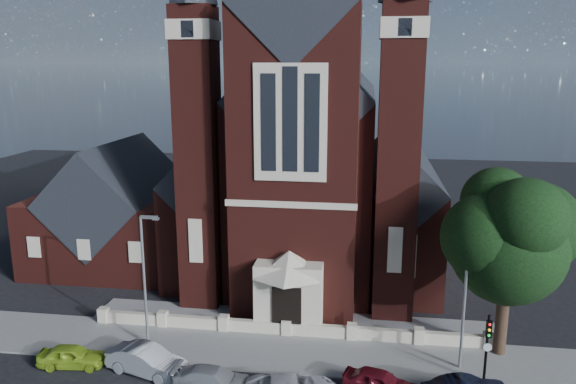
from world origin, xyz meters
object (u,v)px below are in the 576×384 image
Objects in this scene: street_lamp_left at (145,274)px; parish_hall at (119,215)px; car_silver_a at (147,361)px; car_lime_van at (72,356)px; church at (314,161)px; traffic_signal at (487,341)px; street_lamp_right at (467,291)px; car_dark_red at (380,383)px; street_tree at (512,241)px; car_silver_b at (214,380)px.

parish_hall is at bearing 120.02° from street_lamp_left.
car_lime_van is at bearing 105.41° from car_silver_a.
street_lamp_left is 1.76× the size of car_silver_a.
church is 8.72× the size of traffic_signal.
car_lime_van is (-21.38, -2.79, -3.98)m from street_lamp_right.
parish_hall reaches higher than street_lamp_right.
car_dark_red is (5.60, -22.01, -7.54)m from church.
street_lamp_left is at bearing -59.98° from parish_hall.
traffic_signal is 5.93m from car_dark_red.
car_silver_a is (4.41, -0.09, 0.13)m from car_lime_van.
car_dark_red is (16.88, -0.28, 0.03)m from car_lime_van.
street_lamp_right is 2.12× the size of car_dark_red.
street_lamp_left is 18.00m from street_lamp_right.
parish_hall reaches higher than car_silver_a.
street_tree is (28.60, -12.29, 2.95)m from parish_hall.
car_silver_b reaches higher than car_lime_van.
car_silver_b is (-12.89, -4.05, -3.96)m from street_lamp_right.
church is 4.31× the size of street_lamp_right.
parish_hall is 3.20× the size of car_dark_red.
street_tree is at bearing -86.29° from car_lime_van.
street_lamp_left is 7.63m from car_silver_b.
car_silver_b is at bearing -162.56° from street_lamp_right.
traffic_signal is at bearing -115.95° from street_tree.
street_tree reaches higher than traffic_signal.
street_tree is 2.45× the size of car_silver_b.
car_silver_a is at bearing -175.83° from traffic_signal.
car_silver_b is at bearing -159.50° from street_tree.
street_tree reaches higher than car_silver_a.
traffic_signal is 1.05× the size of car_dark_red.
church reaches higher than car_silver_b.
parish_hall is at bearing 150.02° from traffic_signal.
church is 25.63m from car_lime_van.
street_lamp_right is at bearing -63.81° from car_silver_a.
car_silver_a is at bearing -70.33° from street_lamp_left.
street_lamp_right is 17.64m from car_silver_a.
car_silver_b is at bearing -38.38° from street_lamp_left.
street_lamp_right is at bearing -69.22° from car_silver_b.
street_tree is 2.33× the size of car_silver_a.
parish_hall is at bearing -162.84° from church.
parish_hall is 31.27m from street_tree.
church reaches higher than car_lime_van.
car_silver_a reaches higher than car_dark_red.
street_lamp_left reaches higher than car_lime_van.
church is at bearing -0.93° from car_silver_a.
traffic_signal is 14.15m from car_silver_b.
church is 21.76m from street_lamp_right.
street_tree is 3.84m from street_lamp_right.
street_tree is 17.61m from car_silver_b.
street_lamp_right is at bearing -28.22° from parish_hall.
car_silver_a reaches higher than car_silver_b.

